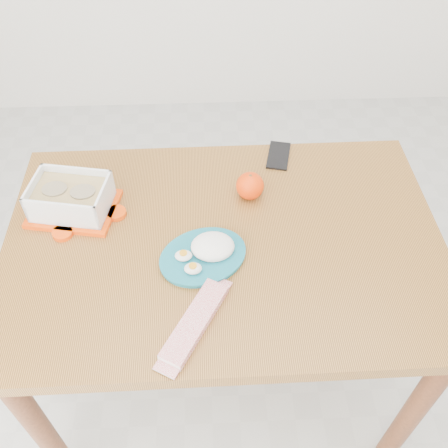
{
  "coord_description": "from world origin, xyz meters",
  "views": [
    {
      "loc": [
        -0.18,
        -0.85,
        1.76
      ],
      "look_at": [
        -0.15,
        0.01,
        0.81
      ],
      "focal_mm": 40.0,
      "sensor_mm": 36.0,
      "label": 1
    }
  ],
  "objects_px": {
    "dining_table": "(224,263)",
    "smartphone": "(278,156)",
    "orange_fruit": "(250,186)",
    "rice_plate": "(206,252)",
    "food_container": "(71,198)"
  },
  "relations": [
    {
      "from": "dining_table",
      "to": "smartphone",
      "type": "relative_size",
      "value": 9.14
    },
    {
      "from": "rice_plate",
      "to": "smartphone",
      "type": "xyz_separation_m",
      "value": [
        0.23,
        0.39,
        -0.02
      ]
    },
    {
      "from": "food_container",
      "to": "orange_fruit",
      "type": "bearing_deg",
      "value": 14.76
    },
    {
      "from": "smartphone",
      "to": "dining_table",
      "type": "bearing_deg",
      "value": -106.25
    },
    {
      "from": "food_container",
      "to": "smartphone",
      "type": "xyz_separation_m",
      "value": [
        0.6,
        0.21,
        -0.04
      ]
    },
    {
      "from": "dining_table",
      "to": "rice_plate",
      "type": "bearing_deg",
      "value": -130.3
    },
    {
      "from": "food_container",
      "to": "rice_plate",
      "type": "xyz_separation_m",
      "value": [
        0.36,
        -0.18,
        -0.03
      ]
    },
    {
      "from": "orange_fruit",
      "to": "rice_plate",
      "type": "relative_size",
      "value": 0.26
    },
    {
      "from": "food_container",
      "to": "rice_plate",
      "type": "distance_m",
      "value": 0.41
    },
    {
      "from": "orange_fruit",
      "to": "smartphone",
      "type": "distance_m",
      "value": 0.2
    },
    {
      "from": "rice_plate",
      "to": "smartphone",
      "type": "bearing_deg",
      "value": 34.38
    },
    {
      "from": "rice_plate",
      "to": "orange_fruit",
      "type": "bearing_deg",
      "value": 34.76
    },
    {
      "from": "smartphone",
      "to": "rice_plate",
      "type": "bearing_deg",
      "value": -108.03
    },
    {
      "from": "dining_table",
      "to": "orange_fruit",
      "type": "height_order",
      "value": "orange_fruit"
    },
    {
      "from": "dining_table",
      "to": "rice_plate",
      "type": "distance_m",
      "value": 0.14
    }
  ]
}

